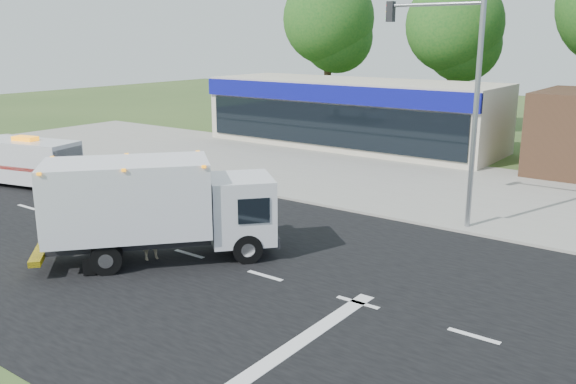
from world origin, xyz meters
name	(u,v)px	position (x,y,z in m)	size (l,w,h in m)	color
ground	(265,276)	(0.00, 0.00, 0.00)	(120.00, 120.00, 0.00)	#385123
road_asphalt	(265,276)	(0.00, 0.00, 0.00)	(60.00, 14.00, 0.02)	black
sidewalk	(397,210)	(0.00, 8.20, 0.06)	(60.00, 2.40, 0.12)	gray
parking_apron	(454,183)	(0.00, 14.00, 0.01)	(60.00, 9.00, 0.02)	gray
lane_markings	(274,304)	(1.35, -1.35, 0.02)	(55.20, 7.00, 0.01)	silver
ems_box_truck	(155,203)	(-3.45, -0.88, 1.78)	(6.20, 6.64, 3.09)	black
emergency_worker	(151,232)	(-3.60, -0.97, 0.87)	(0.62, 0.72, 1.78)	tan
ambulance_van	(30,161)	(-15.22, 2.18, 1.13)	(5.06, 2.90, 2.24)	silver
retail_strip_mall	(352,113)	(-9.00, 19.93, 2.01)	(18.00, 6.20, 4.00)	beige
traffic_signal_pole	(459,86)	(2.35, 7.60, 4.92)	(3.51, 0.25, 8.00)	gray
background_trees	(535,23)	(-0.85, 28.16, 7.38)	(36.77, 7.39, 12.10)	#332114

